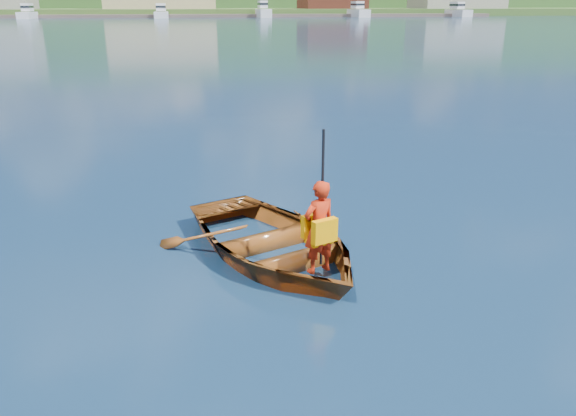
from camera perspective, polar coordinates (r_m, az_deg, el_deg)
ground at (r=8.13m, az=-0.54°, el=-4.25°), size 600.00×600.00×0.00m
rowboat at (r=7.85m, az=-1.62°, el=-3.45°), size 3.65×4.22×0.73m
child_paddler at (r=7.05m, az=3.18°, el=-1.96°), size 0.52×0.44×1.81m
dock at (r=155.42m, az=-9.27°, el=18.71°), size 160.04×9.80×0.80m
marina_yachts at (r=150.89m, az=-7.75°, el=19.12°), size 141.66×11.79×4.35m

